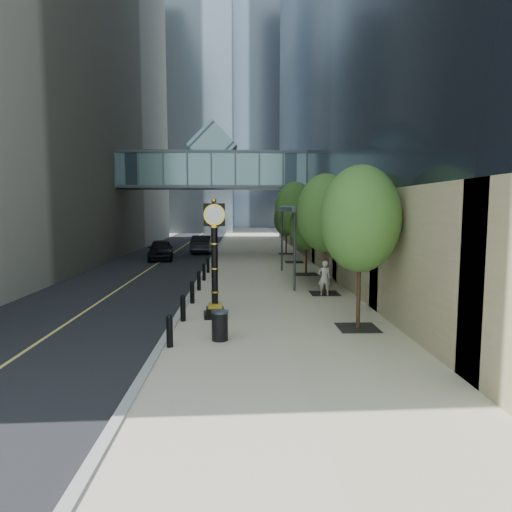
% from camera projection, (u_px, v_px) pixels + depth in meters
% --- Properties ---
extents(ground, '(320.00, 320.00, 0.00)m').
position_uv_depth(ground, '(259.00, 359.00, 13.02)').
color(ground, gray).
rests_on(ground, ground).
extents(road, '(8.00, 180.00, 0.02)m').
position_uv_depth(road, '(185.00, 245.00, 52.55)').
color(road, black).
rests_on(road, ground).
extents(sidewalk, '(8.00, 180.00, 0.06)m').
position_uv_depth(sidewalk, '(255.00, 245.00, 52.80)').
color(sidewalk, '#B4A68A').
rests_on(sidewalk, ground).
extents(curb, '(0.25, 180.00, 0.07)m').
position_uv_depth(curb, '(220.00, 245.00, 52.67)').
color(curb, gray).
rests_on(curb, ground).
extents(distant_tower_a, '(24.00, 22.00, 78.00)m').
position_uv_depth(distant_tower_a, '(167.00, 16.00, 82.99)').
color(distant_tower_a, '#9DB1C6').
rests_on(distant_tower_a, ground).
extents(distant_tower_b, '(26.00, 24.00, 90.00)m').
position_uv_depth(distant_tower_b, '(283.00, 27.00, 102.96)').
color(distant_tower_b, '#9DB1C6').
rests_on(distant_tower_b, ground).
extents(distant_tower_c, '(22.00, 22.00, 65.00)m').
position_uv_depth(distant_tower_c, '(222.00, 107.00, 128.65)').
color(distant_tower_c, '#9DB1C6').
rests_on(distant_tower_c, ground).
extents(skywalk, '(17.00, 4.20, 5.80)m').
position_uv_depth(skywalk, '(213.00, 168.00, 39.93)').
color(skywalk, slate).
rests_on(skywalk, ground).
extents(entrance_canopy, '(3.00, 8.00, 4.38)m').
position_uv_depth(entrance_canopy, '(310.00, 209.00, 26.60)').
color(entrance_canopy, '#383F44').
rests_on(entrance_canopy, ground).
extents(bollard_row, '(0.20, 16.20, 0.90)m').
position_uv_depth(bollard_row, '(196.00, 287.00, 21.82)').
color(bollard_row, black).
rests_on(bollard_row, sidewalk).
extents(street_trees, '(3.02, 28.52, 6.21)m').
position_uv_depth(street_trees, '(309.00, 215.00, 27.57)').
color(street_trees, black).
rests_on(street_trees, sidewalk).
extents(street_clock, '(0.95, 0.95, 4.59)m').
position_uv_depth(street_clock, '(215.00, 266.00, 17.48)').
color(street_clock, black).
rests_on(street_clock, sidewalk).
extents(trash_bin, '(0.65, 0.65, 0.90)m').
position_uv_depth(trash_bin, '(220.00, 327.00, 14.58)').
color(trash_bin, black).
rests_on(trash_bin, sidewalk).
extents(pedestrian, '(0.63, 0.42, 1.70)m').
position_uv_depth(pedestrian, '(324.00, 278.00, 21.97)').
color(pedestrian, '#B3ACA4').
rests_on(pedestrian, sidewalk).
extents(car_near, '(2.61, 5.12, 1.67)m').
position_uv_depth(car_near, '(161.00, 250.00, 37.52)').
color(car_near, black).
rests_on(car_near, road).
extents(car_far, '(1.91, 5.10, 1.66)m').
position_uv_depth(car_far, '(203.00, 244.00, 43.26)').
color(car_far, black).
rests_on(car_far, road).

